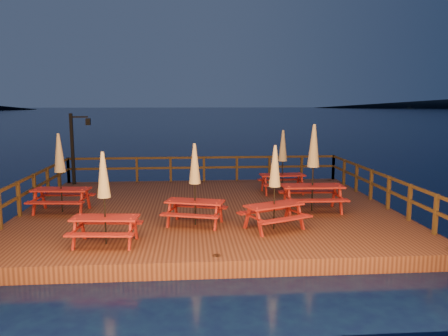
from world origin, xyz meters
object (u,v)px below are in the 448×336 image
Objects in this scene: picnic_table_2 at (195,183)px; picnic_table_1 at (104,197)px; picnic_table_0 at (275,186)px; lamp_post at (76,142)px.

picnic_table_1 is at bearing -128.60° from picnic_table_2.
picnic_table_2 is (-2.17, 0.59, 0.01)m from picnic_table_0.
lamp_post is 8.59m from picnic_table_1.
picnic_table_0 is 1.00× the size of picnic_table_2.
picnic_table_0 is at bearing -45.36° from lamp_post.
picnic_table_1 is 0.99× the size of picnic_table_2.
picnic_table_0 is at bearing 17.45° from picnic_table_1.
lamp_post is at bearing 110.59° from picnic_table_0.
picnic_table_0 is at bearing 1.47° from picnic_table_2.
lamp_post is 1.28× the size of picnic_table_2.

